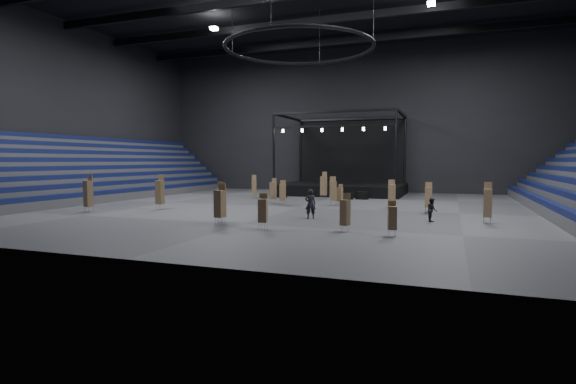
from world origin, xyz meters
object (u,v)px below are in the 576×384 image
(chair_stack_5, at_px, (273,190))
(chair_stack_9, at_px, (283,192))
(chair_stack_6, at_px, (324,185))
(man_center, at_px, (310,204))
(chair_stack_15, at_px, (428,197))
(crew_member, at_px, (432,210))
(chair_stack_1, at_px, (392,193))
(flight_case_left, at_px, (282,194))
(stage, at_px, (343,181))
(flight_case_right, at_px, (362,195))
(chair_stack_11, at_px, (221,202))
(chair_stack_2, at_px, (392,217))
(chair_stack_4, at_px, (220,203))
(chair_stack_12, at_px, (340,194))
(chair_stack_0, at_px, (333,190))
(flight_case_mid, at_px, (348,196))
(chair_stack_14, at_px, (263,210))
(chair_stack_8, at_px, (488,202))
(chair_stack_10, at_px, (345,212))
(chair_stack_3, at_px, (88,193))
(chair_stack_13, at_px, (160,192))
(chair_stack_7, at_px, (254,186))

(chair_stack_5, xyz_separation_m, chair_stack_9, (1.36, -1.16, -0.04))
(chair_stack_6, height_order, man_center, chair_stack_6)
(chair_stack_15, bearing_deg, crew_member, -86.06)
(chair_stack_1, bearing_deg, flight_case_left, 135.40)
(stage, distance_m, chair_stack_6, 8.22)
(stage, height_order, flight_case_right, stage)
(chair_stack_11, xyz_separation_m, man_center, (4.83, 3.48, -0.30))
(chair_stack_9, distance_m, chair_stack_15, 12.30)
(stage, distance_m, chair_stack_9, 15.18)
(chair_stack_2, relative_size, chair_stack_4, 0.73)
(chair_stack_6, bearing_deg, flight_case_left, -178.03)
(chair_stack_4, relative_size, chair_stack_12, 1.36)
(stage, bearing_deg, crew_member, -63.58)
(chair_stack_0, distance_m, chair_stack_2, 15.62)
(chair_stack_9, xyz_separation_m, chair_stack_11, (0.11, -11.32, 0.13))
(flight_case_mid, height_order, chair_stack_14, chair_stack_14)
(chair_stack_8, xyz_separation_m, chair_stack_10, (-7.51, -6.16, -0.22))
(chair_stack_10, height_order, chair_stack_11, chair_stack_11)
(chair_stack_3, height_order, chair_stack_14, chair_stack_3)
(flight_case_mid, distance_m, chair_stack_6, 2.68)
(chair_stack_6, bearing_deg, chair_stack_13, -114.41)
(chair_stack_10, bearing_deg, man_center, 144.12)
(chair_stack_0, bearing_deg, flight_case_mid, 69.58)
(chair_stack_0, bearing_deg, man_center, -107.68)
(chair_stack_12, distance_m, chair_stack_13, 15.01)
(chair_stack_10, height_order, man_center, chair_stack_10)
(stage, xyz_separation_m, chair_stack_4, (-1.21, -27.48, -0.13))
(chair_stack_4, xyz_separation_m, chair_stack_13, (-8.60, 5.91, 0.11))
(chair_stack_8, height_order, chair_stack_10, chair_stack_8)
(chair_stack_13, height_order, chair_stack_14, chair_stack_13)
(chair_stack_5, distance_m, chair_stack_15, 13.84)
(chair_stack_1, relative_size, crew_member, 1.56)
(flight_case_right, xyz_separation_m, chair_stack_3, (-17.18, -18.18, 1.05))
(chair_stack_12, bearing_deg, chair_stack_7, 171.07)
(chair_stack_9, bearing_deg, chair_stack_15, -21.53)
(stage, bearing_deg, chair_stack_11, -93.80)
(chair_stack_10, distance_m, chair_stack_14, 4.63)
(chair_stack_12, distance_m, chair_stack_14, 14.76)
(chair_stack_0, height_order, chair_stack_2, chair_stack_0)
(flight_case_right, bearing_deg, chair_stack_11, -105.06)
(flight_case_left, bearing_deg, flight_case_mid, 1.29)
(chair_stack_2, distance_m, chair_stack_4, 10.32)
(chair_stack_3, xyz_separation_m, chair_stack_6, (13.59, 16.79, -0.02))
(chair_stack_6, relative_size, chair_stack_10, 1.33)
(chair_stack_4, bearing_deg, chair_stack_9, 103.23)
(chair_stack_8, xyz_separation_m, chair_stack_14, (-12.09, -6.83, -0.22))
(chair_stack_13, xyz_separation_m, crew_member, (20.56, -0.08, -0.67))
(flight_case_mid, bearing_deg, chair_stack_13, -129.91)
(chair_stack_1, distance_m, chair_stack_14, 14.43)
(flight_case_left, xyz_separation_m, man_center, (7.94, -15.50, 0.64))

